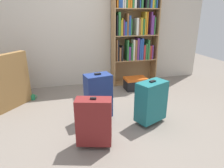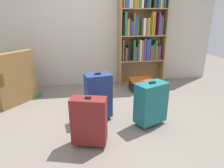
{
  "view_description": "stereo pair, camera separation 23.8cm",
  "coord_description": "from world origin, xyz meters",
  "px_view_note": "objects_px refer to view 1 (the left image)",
  "views": [
    {
      "loc": [
        -0.69,
        -2.47,
        1.5
      ],
      "look_at": [
        -0.0,
        0.1,
        0.55
      ],
      "focal_mm": 32.12,
      "sensor_mm": 36.0,
      "label": 1
    },
    {
      "loc": [
        -0.46,
        -2.52,
        1.5
      ],
      "look_at": [
        -0.0,
        0.1,
        0.55
      ],
      "focal_mm": 32.12,
      "sensor_mm": 36.0,
      "label": 2
    }
  ],
  "objects_px": {
    "storage_box": "(135,83)",
    "suitcase_dark_red": "(94,122)",
    "armchair": "(1,87)",
    "bookshelf": "(135,29)",
    "suitcase_teal": "(151,101)",
    "mug": "(33,97)",
    "suitcase_navy_blue": "(98,96)"
  },
  "relations": [
    {
      "from": "mug",
      "to": "storage_box",
      "type": "height_order",
      "value": "storage_box"
    },
    {
      "from": "bookshelf",
      "to": "suitcase_teal",
      "type": "bearing_deg",
      "value": -102.6
    },
    {
      "from": "armchair",
      "to": "suitcase_navy_blue",
      "type": "xyz_separation_m",
      "value": [
        1.49,
        -0.92,
        0.05
      ]
    },
    {
      "from": "bookshelf",
      "to": "suitcase_navy_blue",
      "type": "height_order",
      "value": "bookshelf"
    },
    {
      "from": "suitcase_navy_blue",
      "to": "suitcase_teal",
      "type": "xyz_separation_m",
      "value": [
        0.7,
        -0.3,
        -0.04
      ]
    },
    {
      "from": "suitcase_teal",
      "to": "armchair",
      "type": "bearing_deg",
      "value": 150.94
    },
    {
      "from": "suitcase_navy_blue",
      "to": "armchair",
      "type": "bearing_deg",
      "value": 148.38
    },
    {
      "from": "mug",
      "to": "suitcase_dark_red",
      "type": "bearing_deg",
      "value": -62.58
    },
    {
      "from": "bookshelf",
      "to": "suitcase_dark_red",
      "type": "bearing_deg",
      "value": -121.34
    },
    {
      "from": "storage_box",
      "to": "suitcase_navy_blue",
      "type": "bearing_deg",
      "value": -133.96
    },
    {
      "from": "mug",
      "to": "suitcase_dark_red",
      "type": "xyz_separation_m",
      "value": [
        0.85,
        -1.63,
        0.28
      ]
    },
    {
      "from": "suitcase_teal",
      "to": "suitcase_dark_red",
      "type": "relative_size",
      "value": 1.01
    },
    {
      "from": "bookshelf",
      "to": "suitcase_dark_red",
      "type": "relative_size",
      "value": 3.33
    },
    {
      "from": "bookshelf",
      "to": "storage_box",
      "type": "distance_m",
      "value": 1.14
    },
    {
      "from": "suitcase_teal",
      "to": "suitcase_dark_red",
      "type": "bearing_deg",
      "value": -158.89
    },
    {
      "from": "bookshelf",
      "to": "suitcase_navy_blue",
      "type": "distance_m",
      "value": 1.97
    },
    {
      "from": "suitcase_navy_blue",
      "to": "suitcase_dark_red",
      "type": "height_order",
      "value": "suitcase_navy_blue"
    },
    {
      "from": "suitcase_dark_red",
      "to": "suitcase_teal",
      "type": "bearing_deg",
      "value": 21.11
    },
    {
      "from": "armchair",
      "to": "suitcase_teal",
      "type": "relative_size",
      "value": 1.55
    },
    {
      "from": "bookshelf",
      "to": "suitcase_navy_blue",
      "type": "relative_size",
      "value": 2.95
    },
    {
      "from": "armchair",
      "to": "suitcase_navy_blue",
      "type": "distance_m",
      "value": 1.76
    },
    {
      "from": "suitcase_teal",
      "to": "suitcase_dark_red",
      "type": "distance_m",
      "value": 0.94
    },
    {
      "from": "suitcase_dark_red",
      "to": "mug",
      "type": "bearing_deg",
      "value": 117.42
    },
    {
      "from": "armchair",
      "to": "storage_box",
      "type": "height_order",
      "value": "armchair"
    },
    {
      "from": "armchair",
      "to": "suitcase_dark_red",
      "type": "distance_m",
      "value": 2.04
    },
    {
      "from": "mug",
      "to": "suitcase_teal",
      "type": "height_order",
      "value": "suitcase_teal"
    },
    {
      "from": "bookshelf",
      "to": "suitcase_teal",
      "type": "relative_size",
      "value": 3.28
    },
    {
      "from": "armchair",
      "to": "bookshelf",
      "type": "bearing_deg",
      "value": 11.28
    },
    {
      "from": "storage_box",
      "to": "suitcase_dark_red",
      "type": "relative_size",
      "value": 0.7
    },
    {
      "from": "suitcase_navy_blue",
      "to": "suitcase_teal",
      "type": "relative_size",
      "value": 1.11
    },
    {
      "from": "mug",
      "to": "suitcase_dark_red",
      "type": "height_order",
      "value": "suitcase_dark_red"
    },
    {
      "from": "suitcase_teal",
      "to": "mug",
      "type": "bearing_deg",
      "value": 143.03
    }
  ]
}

